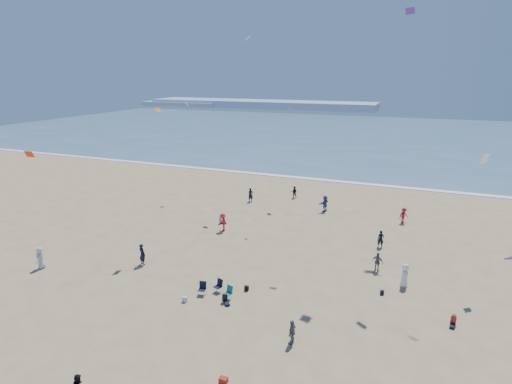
% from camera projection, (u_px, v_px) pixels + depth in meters
% --- Properties ---
extents(ocean, '(220.00, 100.00, 0.06)m').
position_uv_depth(ocean, '(370.00, 135.00, 105.44)').
color(ocean, '#476B84').
rests_on(ocean, ground).
extents(surf_line, '(220.00, 1.20, 0.08)m').
position_uv_depth(surf_line, '(333.00, 181.00, 60.87)').
color(surf_line, white).
rests_on(surf_line, ground).
extents(headland_far, '(110.00, 20.00, 3.20)m').
position_uv_depth(headland_far, '(260.00, 104.00, 192.97)').
color(headland_far, '#7A8EA8').
rests_on(headland_far, ground).
extents(headland_near, '(40.00, 14.00, 2.00)m').
position_uv_depth(headland_near, '(183.00, 104.00, 202.76)').
color(headland_near, '#7A8EA8').
rests_on(headland_near, ground).
extents(standing_flyers, '(38.67, 45.13, 1.95)m').
position_uv_depth(standing_flyers, '(300.00, 260.00, 33.11)').
color(standing_flyers, '#395C9D').
rests_on(standing_flyers, ground).
extents(seated_group, '(23.18, 27.68, 0.84)m').
position_uv_depth(seated_group, '(277.00, 316.00, 26.36)').
color(seated_group, white).
rests_on(seated_group, ground).
extents(chair_cluster, '(2.73, 1.53, 1.00)m').
position_uv_depth(chair_cluster, '(216.00, 289.00, 29.41)').
color(chair_cluster, black).
rests_on(chair_cluster, ground).
extents(white_tote, '(0.35, 0.20, 0.40)m').
position_uv_depth(white_tote, '(185.00, 299.00, 28.68)').
color(white_tote, silver).
rests_on(white_tote, ground).
extents(black_backpack, '(0.30, 0.22, 0.38)m').
position_uv_depth(black_backpack, '(247.00, 288.00, 30.16)').
color(black_backpack, black).
rests_on(black_backpack, ground).
extents(cooler, '(0.45, 0.30, 0.30)m').
position_uv_depth(cooler, '(223.00, 380.00, 21.19)').
color(cooler, '#AB2618').
rests_on(cooler, ground).
extents(navy_bag, '(0.28, 0.18, 0.34)m').
position_uv_depth(navy_bag, '(382.00, 292.00, 29.63)').
color(navy_bag, black).
rests_on(navy_bag, ground).
extents(kites_aloft, '(38.12, 37.40, 27.29)m').
position_uv_depth(kites_aloft, '(412.00, 103.00, 24.78)').
color(kites_aloft, blue).
rests_on(kites_aloft, ground).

